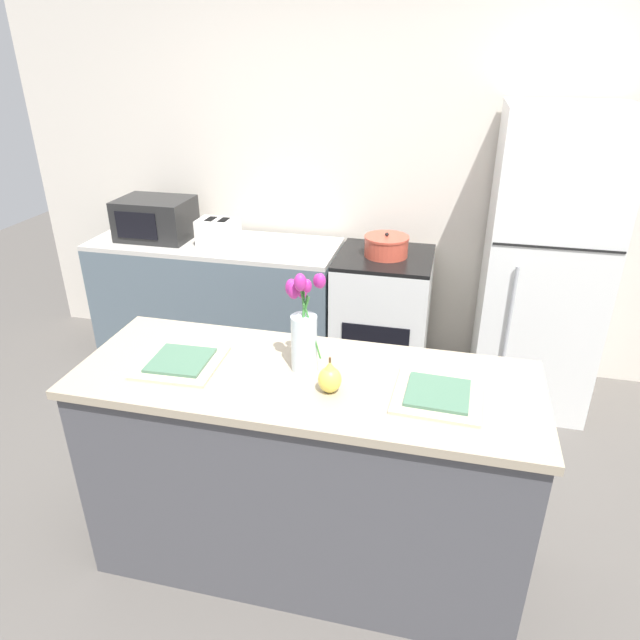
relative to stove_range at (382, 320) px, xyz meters
The scene contains 13 objects.
ground_plane 1.66m from the stove_range, 93.58° to the right, with size 10.00×10.00×0.00m, color #59544F.
back_wall 0.99m from the stove_range, 104.01° to the left, with size 5.20×0.08×2.70m.
kitchen_island 1.60m from the stove_range, 93.58° to the right, with size 1.80×0.66×0.95m.
back_counter 1.16m from the stove_range, behind, with size 1.68×0.60×0.90m.
stove_range is the anchor object (origin of this frame).
refrigerator 1.06m from the stove_range, ahead, with size 0.68×0.67×1.82m.
flower_vase 1.69m from the stove_range, 94.26° to the right, with size 0.16×0.13×0.42m.
pear_figurine 1.77m from the stove_range, 89.44° to the right, with size 0.09×0.09×0.14m.
plate_setting_left 1.81m from the stove_range, 110.36° to the right, with size 0.32×0.32×0.02m.
plate_setting_right 1.76m from the stove_range, 76.05° to the right, with size 0.32×0.32×0.02m.
toaster 1.23m from the stove_range, behind, with size 0.28×0.18×0.17m.
cooking_pot 0.51m from the stove_range, 34.93° to the right, with size 0.28×0.28×0.15m.
microwave 1.68m from the stove_range, behind, with size 0.48×0.37×0.27m.
Camera 1 is at (0.49, -1.81, 2.11)m, focal length 32.00 mm.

